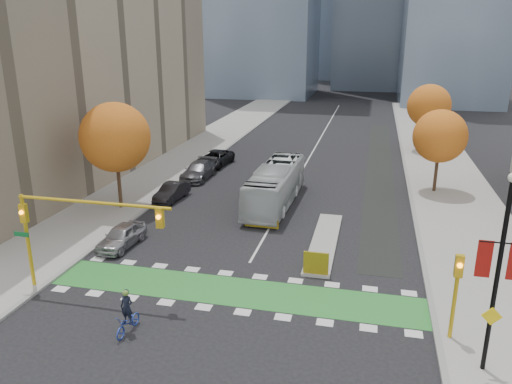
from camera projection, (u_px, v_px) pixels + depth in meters
The scene contains 23 objects.
ground at pixel (225, 306), 24.87m from camera, with size 300.00×300.00×0.00m, color black.
sidewalk_west at pixel (148, 179), 46.36m from camera, with size 7.00×120.00×0.15m, color gray.
sidewalk_east at pixel (456, 200), 40.42m from camera, with size 7.00×120.00×0.15m, color gray.
curb_west at pixel (183, 181), 45.59m from camera, with size 0.30×120.00×0.16m, color gray.
curb_east at pixel (411, 197), 41.19m from camera, with size 0.30×120.00×0.16m, color gray.
bike_crossing at pixel (233, 291), 26.25m from camera, with size 20.00×3.00×0.01m, color #297F2E.
centre_line at pixel (318, 143), 61.96m from camera, with size 0.15×70.00×0.01m, color silver.
bike_lane_paint at pixel (380, 166), 51.04m from camera, with size 2.50×50.00×0.01m, color black.
median_island at pixel (324, 242), 32.31m from camera, with size 1.60×10.00×0.16m, color gray.
hazard_board at pixel (316, 263), 27.64m from camera, with size 1.40×0.12×1.30m, color yellow.
building_west at pixel (45, 39), 46.75m from camera, with size 16.00×44.00×25.00m, color gray.
tree_west at pixel (115, 137), 36.93m from camera, with size 5.20×5.20×8.22m.
tree_east_near at pixel (440, 136), 41.16m from camera, with size 4.40×4.40×7.08m.
tree_east_far at pixel (429, 106), 55.77m from camera, with size 4.80×4.80×7.65m.
traffic_signal_west at pixel (69, 221), 24.91m from camera, with size 8.53×0.56×5.20m.
traffic_signal_east at pixel (457, 285), 21.26m from camera, with size 0.35×0.43×4.10m.
banner_lamppost at pixel (499, 267), 18.62m from camera, with size 1.65×0.36×8.28m.
cyclist at pixel (128, 319), 22.43m from camera, with size 0.80×1.90×2.14m.
bus at pixel (276, 185), 39.22m from camera, with size 2.69×11.50×3.20m, color #B8BEC0.
parked_car_a at pixel (122, 236), 31.57m from camera, with size 1.68×4.17×1.42m, color #949499.
parked_car_b at pixel (172, 192), 40.48m from camera, with size 1.45×4.17×1.37m, color black.
parked_car_c at pixel (198, 171), 46.43m from camera, with size 2.19×5.38×1.56m, color #49494D.
parked_car_d at pixel (215, 158), 51.07m from camera, with size 2.52×5.47×1.52m, color black.
Camera 1 is at (6.56, -21.03, 12.94)m, focal length 35.00 mm.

